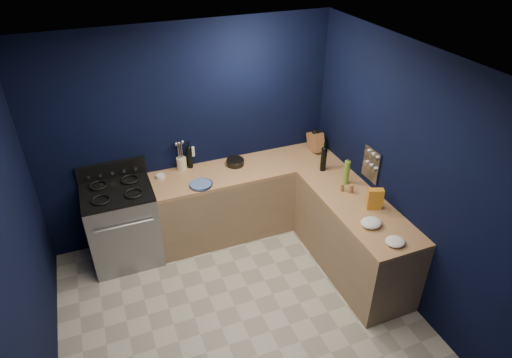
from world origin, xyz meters
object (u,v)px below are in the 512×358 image
plate_stack (201,185)px  utensil_crock (182,163)px  crouton_bag (375,199)px  knife_block (316,142)px  gas_range (123,226)px

plate_stack → utensil_crock: 0.46m
plate_stack → crouton_bag: bearing=-34.6°
plate_stack → knife_block: knife_block is taller
gas_range → crouton_bag: 2.83m
utensil_crock → knife_block: knife_block is taller
gas_range → plate_stack: bearing=-11.1°
gas_range → crouton_bag: bearing=-27.0°
knife_block → crouton_bag: knife_block is taller
plate_stack → gas_range: bearing=168.9°
utensil_crock → knife_block: bearing=-6.0°
utensil_crock → crouton_bag: crouton_bag is taller
knife_block → crouton_bag: 1.35m
plate_stack → knife_block: 1.63m
knife_block → crouton_bag: bearing=-94.6°
knife_block → utensil_crock: bearing=170.9°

